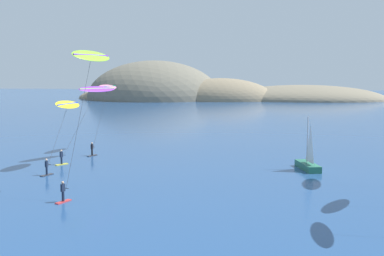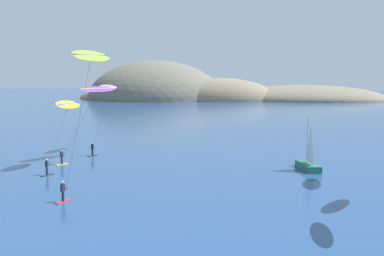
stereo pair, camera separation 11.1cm
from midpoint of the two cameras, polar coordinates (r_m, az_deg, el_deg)
headland_island at (r=197.64m, az=-0.73°, el=3.43°), size 127.19×56.39×31.57m
sailboat_near at (r=53.61m, az=13.40°, el=-4.06°), size 2.57×5.95×5.70m
kitesurfer_pink at (r=64.88m, az=-10.15°, el=4.13°), size 1.95×8.00×8.90m
kitesurfer_lime at (r=41.44m, az=-12.19°, el=7.07°), size 3.23×6.50×12.29m
kitesurfer_purple at (r=59.10m, az=-11.54°, el=3.92°), size 4.97×8.58×8.83m
kitesurfer_yellow at (r=54.22m, az=-14.74°, el=2.19°), size 1.86×8.11×7.39m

